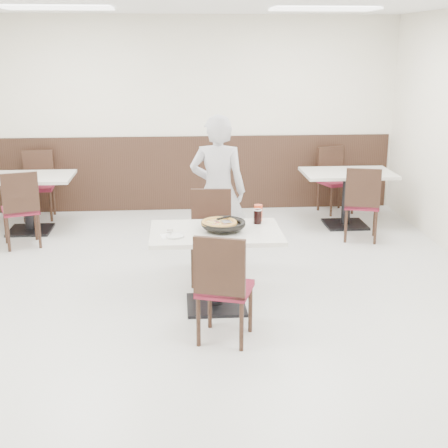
{
  "coord_description": "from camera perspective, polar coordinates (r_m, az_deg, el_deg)",
  "views": [
    {
      "loc": [
        -0.22,
        -5.63,
        2.4
      ],
      "look_at": [
        0.19,
        -0.3,
        0.85
      ],
      "focal_mm": 50.0,
      "sensor_mm": 36.0,
      "label": 1
    }
  ],
  "objects": [
    {
      "name": "fluo_panel_d",
      "position": [
        7.63,
        9.13,
        18.83
      ],
      "size": [
        1.2,
        0.6,
        0.02
      ],
      "primitive_type": "cube",
      "color": "white",
      "rests_on": "ceiling"
    },
    {
      "name": "cola_glass",
      "position": [
        5.93,
        3.09,
        0.65
      ],
      "size": [
        0.08,
        0.08,
        0.13
      ],
      "primitive_type": "cylinder",
      "rotation": [
        0.0,
        0.0,
        0.03
      ],
      "color": "black",
      "rests_on": "main_table"
    },
    {
      "name": "wall_back",
      "position": [
        9.18,
        -3.03,
        9.89
      ],
      "size": [
        6.0,
        0.04,
        2.8
      ],
      "primitive_type": "cube",
      "color": "silver",
      "rests_on": "floor"
    },
    {
      "name": "bg_chair_left_far",
      "position": [
        9.17,
        -16.66,
        3.36
      ],
      "size": [
        0.45,
        0.45,
        0.95
      ],
      "primitive_type": null,
      "rotation": [
        0.0,
        0.0,
        3.21
      ],
      "color": "black",
      "rests_on": "floor"
    },
    {
      "name": "pizza_server",
      "position": [
        5.66,
        0.25,
        0.21
      ],
      "size": [
        0.1,
        0.12,
        0.0
      ],
      "primitive_type": "cube",
      "rotation": [
        0.0,
        0.0,
        0.21
      ],
      "color": "silver",
      "rests_on": "pizza"
    },
    {
      "name": "bg_chair_right_near",
      "position": [
        8.02,
        12.48,
        1.89
      ],
      "size": [
        0.52,
        0.52,
        0.95
      ],
      "primitive_type": null,
      "rotation": [
        0.0,
        0.0,
        -0.27
      ],
      "color": "black",
      "rests_on": "floor"
    },
    {
      "name": "diner_person",
      "position": [
        6.84,
        -0.57,
        3.0
      ],
      "size": [
        0.68,
        0.51,
        1.69
      ],
      "primitive_type": "imported",
      "rotation": [
        0.0,
        0.0,
        2.96
      ],
      "color": "silver",
      "rests_on": "floor"
    },
    {
      "name": "chair_near",
      "position": [
        5.16,
        0.09,
        -5.7
      ],
      "size": [
        0.53,
        0.53,
        0.95
      ],
      "primitive_type": null,
      "rotation": [
        0.0,
        0.0,
        -0.32
      ],
      "color": "black",
      "rests_on": "floor"
    },
    {
      "name": "fork",
      "position": [
        5.61,
        -4.83,
        -0.81
      ],
      "size": [
        0.04,
        0.14,
        0.0
      ],
      "primitive_type": "cube",
      "rotation": [
        0.0,
        0.0,
        -0.18
      ],
      "color": "silver",
      "rests_on": "side_plate"
    },
    {
      "name": "fluo_panel_c",
      "position": [
        7.55,
        -14.94,
        18.54
      ],
      "size": [
        1.2,
        0.6,
        0.02
      ],
      "primitive_type": "cube",
      "color": "white",
      "rests_on": "ceiling"
    },
    {
      "name": "bg_table_right",
      "position": [
        8.62,
        11.14,
        2.27
      ],
      "size": [
        1.23,
        0.84,
        0.75
      ],
      "primitive_type": null,
      "rotation": [
        0.0,
        0.0,
        -0.04
      ],
      "color": "beige",
      "rests_on": "floor"
    },
    {
      "name": "side_plate",
      "position": [
        5.54,
        -4.53,
        -1.09
      ],
      "size": [
        0.17,
        0.17,
        0.01
      ],
      "primitive_type": "cylinder",
      "rotation": [
        0.0,
        0.0,
        0.03
      ],
      "color": "silver",
      "rests_on": "napkin"
    },
    {
      "name": "trivet",
      "position": [
        5.71,
        0.23,
        -0.43
      ],
      "size": [
        0.12,
        0.12,
        0.04
      ],
      "primitive_type": "cylinder",
      "rotation": [
        0.0,
        0.0,
        0.03
      ],
      "color": "black",
      "rests_on": "main_table"
    },
    {
      "name": "main_table",
      "position": [
        5.83,
        -0.74,
        -4.15
      ],
      "size": [
        1.23,
        0.84,
        0.75
      ],
      "primitive_type": null,
      "rotation": [
        0.0,
        0.0,
        0.03
      ],
      "color": "beige",
      "rests_on": "floor"
    },
    {
      "name": "bg_chair_right_far",
      "position": [
        9.27,
        10.23,
        3.92
      ],
      "size": [
        0.53,
        0.53,
        0.95
      ],
      "primitive_type": null,
      "rotation": [
        0.0,
        0.0,
        3.45
      ],
      "color": "black",
      "rests_on": "floor"
    },
    {
      "name": "bg_table_left",
      "position": [
        8.59,
        -17.47,
        1.77
      ],
      "size": [
        1.24,
        0.86,
        0.75
      ],
      "primitive_type": null,
      "rotation": [
        0.0,
        0.0,
        -0.05
      ],
      "color": "beige",
      "rests_on": "floor"
    },
    {
      "name": "wainscot_back",
      "position": [
        9.3,
        -2.95,
        4.66
      ],
      "size": [
        5.9,
        0.03,
        1.1
      ],
      "primitive_type": "cube",
      "color": "black",
      "rests_on": "floor"
    },
    {
      "name": "red_cup",
      "position": [
        6.02,
        3.14,
        1.02
      ],
      "size": [
        0.08,
        0.08,
        0.16
      ],
      "primitive_type": "cylinder",
      "rotation": [
        0.0,
        0.0,
        0.03
      ],
      "color": "#B63115",
      "rests_on": "main_table"
    },
    {
      "name": "pizza",
      "position": [
        5.68,
        -0.45,
        -0.06
      ],
      "size": [
        0.3,
        0.3,
        0.02
      ],
      "primitive_type": "cylinder",
      "rotation": [
        0.0,
        0.0,
        0.03
      ],
      "color": "gold",
      "rests_on": "pizza_pan"
    },
    {
      "name": "napkin",
      "position": [
        5.57,
        -5.05,
        -1.09
      ],
      "size": [
        0.17,
        0.17,
        0.0
      ],
      "primitive_type": "cube",
      "rotation": [
        0.0,
        0.0,
        0.17
      ],
      "color": "white",
      "rests_on": "main_table"
    },
    {
      "name": "bg_chair_left_near",
      "position": [
        7.97,
        -18.12,
        1.37
      ],
      "size": [
        0.53,
        0.53,
        0.95
      ],
      "primitive_type": null,
      "rotation": [
        0.0,
        0.0,
        0.33
      ],
      "color": "black",
      "rests_on": "floor"
    },
    {
      "name": "wall_front",
      "position": [
        2.36,
        1.32,
        -8.84
      ],
      "size": [
        6.0,
        0.04,
        2.8
      ],
      "primitive_type": "cube",
      "color": "silver",
      "rests_on": "floor"
    },
    {
      "name": "chair_far",
      "position": [
        6.41,
        -1.21,
        -1.3
      ],
      "size": [
        0.45,
        0.45,
        0.95
      ],
      "primitive_type": null,
      "rotation": [
        0.0,
        0.0,
        3.06
      ],
      "color": "black",
      "rests_on": "floor"
    },
    {
      "name": "floor",
      "position": [
        6.12,
        -2.0,
        -6.92
      ],
      "size": [
        7.0,
        7.0,
        0.0
      ],
      "primitive_type": "plane",
      "color": "#BABAB5",
      "rests_on": "ground"
    },
    {
      "name": "pizza_pan",
      "position": [
        5.7,
        -0.06,
        -0.21
      ],
      "size": [
        0.38,
        0.38,
        0.01
      ],
      "primitive_type": "cylinder",
      "rotation": [
        0.0,
        0.0,
        0.03
      ],
      "color": "black",
      "rests_on": "trivet"
    }
  ]
}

